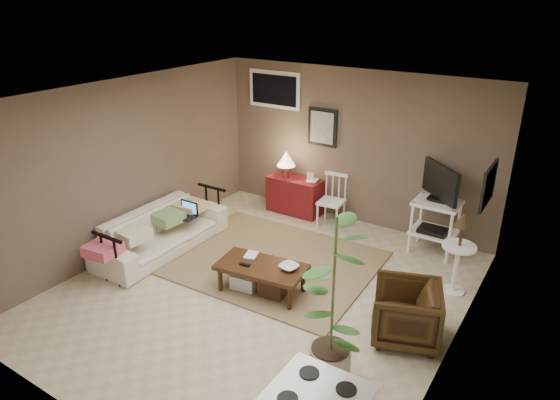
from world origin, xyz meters
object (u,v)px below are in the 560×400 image
Objects in this scene: tv_stand at (437,208)px; side_table at (460,244)px; coffee_table at (261,276)px; sofa at (161,225)px; red_console at (294,192)px; spindle_chair at (332,202)px; potted_plant at (333,297)px; armchair at (406,310)px.

tv_stand reaches higher than side_table.
coffee_table is 2.64m from tv_stand.
sofa is at bearing -163.02° from side_table.
red_console is 1.27× the size of spindle_chair.
potted_plant is (-0.05, -3.02, 0.24)m from tv_stand.
potted_plant is (1.39, -0.86, 0.70)m from coffee_table.
tv_stand reaches higher than red_console.
armchair is (2.70, -2.17, -0.01)m from red_console.
red_console is at bearing -22.46° from sofa.
spindle_chair is at bearing 179.03° from tv_stand.
spindle_chair is (-0.18, 2.19, 0.16)m from coffee_table.
tv_stand reaches higher than coffee_table.
armchair is (1.78, 0.11, 0.12)m from coffee_table.
coffee_table is at bearing -146.89° from side_table.
armchair is 0.40× the size of potted_plant.
tv_stand is 2.10m from armchair.
potted_plant is at bearing -105.26° from side_table.
red_console is 0.97× the size of side_table.
armchair is (1.95, -2.07, -0.04)m from spindle_chair.
coffee_table is 2.47m from red_console.
sofa is 3.85m from tv_stand.
armchair is at bearing 3.68° from coffee_table.
potted_plant is at bearing -53.62° from red_console.
potted_plant is at bearing -62.75° from spindle_chair.
side_table is (1.98, 1.29, 0.44)m from coffee_table.
potted_plant is at bearing -31.65° from coffee_table.
side_table is 1.54× the size of armchair.
spindle_chair is at bearing -156.30° from armchair.
sofa is (-1.81, 0.13, 0.17)m from coffee_table.
coffee_table is 0.87× the size of tv_stand.
coffee_table is 1.78m from armchair.
side_table is 1.24m from armchair.
armchair is 1.20m from potted_plant.
red_console is at bearing 126.38° from potted_plant.
spindle_chair is at bearing 94.59° from coffee_table.
spindle_chair is 0.47× the size of potted_plant.
red_console is 2.39m from tv_stand.
side_table is at bearing -73.02° from sofa.
potted_plant is at bearing -90.95° from tv_stand.
side_table is at bearing -22.58° from spindle_chair.
coffee_table is at bearing -68.02° from red_console.
tv_stand is 1.86× the size of armchair.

